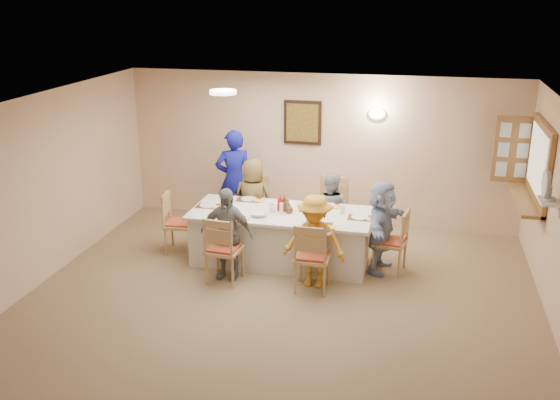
% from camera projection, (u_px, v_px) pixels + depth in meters
% --- Properties ---
extents(ground, '(7.00, 7.00, 0.00)m').
position_uv_depth(ground, '(270.00, 321.00, 7.46)').
color(ground, '#8A724E').
extents(room_walls, '(7.00, 7.00, 7.00)m').
position_uv_depth(room_walls, '(269.00, 201.00, 6.97)').
color(room_walls, beige).
rests_on(room_walls, ground).
extents(wall_picture, '(0.62, 0.05, 0.72)m').
position_uv_depth(wall_picture, '(302.00, 123.00, 10.18)').
color(wall_picture, black).
rests_on(wall_picture, room_walls).
extents(wall_sconce, '(0.26, 0.09, 0.18)m').
position_uv_depth(wall_sconce, '(377.00, 114.00, 9.83)').
color(wall_sconce, white).
rests_on(wall_sconce, room_walls).
extents(ceiling_light, '(0.36, 0.36, 0.05)m').
position_uv_depth(ceiling_light, '(223.00, 92.00, 8.27)').
color(ceiling_light, white).
rests_on(ceiling_light, room_walls).
extents(serving_hatch, '(0.06, 1.50, 1.15)m').
position_uv_depth(serving_hatch, '(539.00, 164.00, 8.51)').
color(serving_hatch, olive).
rests_on(serving_hatch, room_walls).
extents(hatch_sill, '(0.30, 1.50, 0.05)m').
position_uv_depth(hatch_sill, '(525.00, 200.00, 8.70)').
color(hatch_sill, olive).
rests_on(hatch_sill, room_walls).
extents(shutter_door, '(0.55, 0.04, 1.00)m').
position_uv_depth(shutter_door, '(513.00, 150.00, 9.27)').
color(shutter_door, olive).
rests_on(shutter_door, room_walls).
extents(fan_shelf, '(0.22, 0.36, 0.03)m').
position_uv_depth(fan_shelf, '(549.00, 201.00, 7.31)').
color(fan_shelf, white).
rests_on(fan_shelf, room_walls).
extents(desk_fan, '(0.30, 0.30, 0.28)m').
position_uv_depth(desk_fan, '(548.00, 189.00, 7.27)').
color(desk_fan, '#A5A5A8').
rests_on(desk_fan, fan_shelf).
extents(dining_table, '(2.57, 1.09, 0.76)m').
position_uv_depth(dining_table, '(281.00, 237.00, 8.99)').
color(dining_table, silver).
rests_on(dining_table, ground).
extents(chair_back_left, '(0.54, 0.54, 0.97)m').
position_uv_depth(chair_back_left, '(255.00, 209.00, 9.82)').
color(chair_back_left, tan).
rests_on(chair_back_left, ground).
extents(chair_back_right, '(0.52, 0.52, 1.04)m').
position_uv_depth(chair_back_right, '(331.00, 212.00, 9.55)').
color(chair_back_right, tan).
rests_on(chair_back_right, ground).
extents(chair_front_left, '(0.49, 0.49, 0.95)m').
position_uv_depth(chair_front_left, '(224.00, 248.00, 8.35)').
color(chair_front_left, tan).
rests_on(chair_front_left, ground).
extents(chair_front_right, '(0.46, 0.46, 0.96)m').
position_uv_depth(chair_front_right, '(312.00, 256.00, 8.09)').
color(chair_front_right, tan).
rests_on(chair_front_right, ground).
extents(chair_left_end, '(0.50, 0.50, 0.93)m').
position_uv_depth(chair_left_end, '(180.00, 223.00, 9.29)').
color(chair_left_end, tan).
rests_on(chair_left_end, ground).
extents(chair_right_end, '(0.51, 0.51, 0.92)m').
position_uv_depth(chair_right_end, '(390.00, 241.00, 8.63)').
color(chair_right_end, tan).
rests_on(chair_right_end, ground).
extents(diner_back_left, '(0.67, 0.46, 1.33)m').
position_uv_depth(diner_back_left, '(253.00, 200.00, 9.65)').
color(diner_back_left, brown).
rests_on(diner_back_left, ground).
extents(diner_back_right, '(0.64, 0.53, 1.18)m').
position_uv_depth(diner_back_right, '(330.00, 211.00, 9.42)').
color(diner_back_right, '#9897A8').
rests_on(diner_back_right, ground).
extents(diner_front_left, '(0.79, 0.40, 1.28)m').
position_uv_depth(diner_front_left, '(227.00, 233.00, 8.40)').
color(diner_front_left, gray).
rests_on(diner_front_left, ground).
extents(diner_front_right, '(0.88, 0.58, 1.27)m').
position_uv_depth(diner_front_right, '(314.00, 241.00, 8.15)').
color(diner_front_right, orange).
rests_on(diner_front_right, ground).
extents(diner_right_end, '(1.36, 0.84, 1.31)m').
position_uv_depth(diner_right_end, '(381.00, 227.00, 8.60)').
color(diner_right_end, '#9BABD1').
rests_on(diner_right_end, ground).
extents(caregiver, '(0.90, 0.85, 1.66)m').
position_uv_depth(caregiver, '(234.00, 180.00, 10.13)').
color(caregiver, '#131795').
rests_on(caregiver, ground).
extents(placemat_fl, '(0.34, 0.25, 0.01)m').
position_uv_depth(placemat_fl, '(232.00, 218.00, 8.61)').
color(placemat_fl, '#472B19').
rests_on(placemat_fl, dining_table).
extents(plate_fl, '(0.25, 0.25, 0.02)m').
position_uv_depth(plate_fl, '(232.00, 218.00, 8.60)').
color(plate_fl, white).
rests_on(plate_fl, dining_table).
extents(napkin_fl, '(0.14, 0.14, 0.01)m').
position_uv_depth(napkin_fl, '(244.00, 220.00, 8.52)').
color(napkin_fl, yellow).
rests_on(napkin_fl, dining_table).
extents(placemat_fr, '(0.37, 0.28, 0.01)m').
position_uv_depth(placemat_fr, '(318.00, 225.00, 8.35)').
color(placemat_fr, '#472B19').
rests_on(placemat_fr, dining_table).
extents(plate_fr, '(0.24, 0.24, 0.01)m').
position_uv_depth(plate_fr, '(318.00, 225.00, 8.35)').
color(plate_fr, white).
rests_on(plate_fr, dining_table).
extents(napkin_fr, '(0.14, 0.14, 0.01)m').
position_uv_depth(napkin_fr, '(331.00, 227.00, 8.26)').
color(napkin_fr, yellow).
rests_on(napkin_fr, dining_table).
extents(placemat_bl, '(0.35, 0.26, 0.01)m').
position_uv_depth(placemat_bl, '(249.00, 199.00, 9.38)').
color(placemat_bl, '#472B19').
rests_on(placemat_bl, dining_table).
extents(plate_bl, '(0.23, 0.23, 0.01)m').
position_uv_depth(plate_bl, '(249.00, 199.00, 9.38)').
color(plate_bl, white).
rests_on(plate_bl, dining_table).
extents(napkin_bl, '(0.13, 0.13, 0.01)m').
position_uv_depth(napkin_bl, '(259.00, 201.00, 9.29)').
color(napkin_bl, yellow).
rests_on(napkin_bl, dining_table).
extents(placemat_br, '(0.32, 0.24, 0.01)m').
position_uv_depth(placemat_br, '(327.00, 205.00, 9.12)').
color(placemat_br, '#472B19').
rests_on(placemat_br, dining_table).
extents(plate_br, '(0.23, 0.23, 0.01)m').
position_uv_depth(plate_br, '(327.00, 205.00, 9.12)').
color(plate_br, white).
rests_on(plate_br, dining_table).
extents(napkin_br, '(0.15, 0.15, 0.01)m').
position_uv_depth(napkin_br, '(339.00, 207.00, 9.04)').
color(napkin_br, yellow).
rests_on(napkin_br, dining_table).
extents(placemat_le, '(0.33, 0.24, 0.01)m').
position_uv_depth(placemat_le, '(208.00, 206.00, 9.10)').
color(placemat_le, '#472B19').
rests_on(placemat_le, dining_table).
extents(plate_le, '(0.24, 0.24, 0.02)m').
position_uv_depth(plate_le, '(208.00, 205.00, 9.10)').
color(plate_le, white).
rests_on(plate_le, dining_table).
extents(napkin_le, '(0.13, 0.13, 0.01)m').
position_uv_depth(napkin_le, '(219.00, 207.00, 9.01)').
color(napkin_le, yellow).
rests_on(napkin_le, dining_table).
extents(placemat_re, '(0.33, 0.25, 0.01)m').
position_uv_depth(placemat_re, '(360.00, 218.00, 8.63)').
color(placemat_re, '#472B19').
rests_on(placemat_re, dining_table).
extents(plate_re, '(0.24, 0.24, 0.02)m').
position_uv_depth(plate_re, '(360.00, 217.00, 8.62)').
color(plate_re, white).
rests_on(plate_re, dining_table).
extents(napkin_re, '(0.15, 0.15, 0.01)m').
position_uv_depth(napkin_re, '(373.00, 220.00, 8.54)').
color(napkin_re, yellow).
rests_on(napkin_re, dining_table).
extents(teacup_a, '(0.14, 0.14, 0.09)m').
position_uv_depth(teacup_a, '(219.00, 213.00, 8.69)').
color(teacup_a, white).
rests_on(teacup_a, dining_table).
extents(teacup_b, '(0.17, 0.17, 0.09)m').
position_uv_depth(teacup_b, '(314.00, 199.00, 9.26)').
color(teacup_b, white).
rests_on(teacup_b, dining_table).
extents(bowl_a, '(0.34, 0.34, 0.06)m').
position_uv_depth(bowl_a, '(259.00, 214.00, 8.69)').
color(bowl_a, white).
rests_on(bowl_a, dining_table).
extents(bowl_b, '(0.32, 0.32, 0.06)m').
position_uv_depth(bowl_b, '(310.00, 205.00, 9.04)').
color(bowl_b, white).
rests_on(bowl_b, dining_table).
extents(condiment_ketchup, '(0.16, 0.16, 0.24)m').
position_uv_depth(condiment_ketchup, '(280.00, 203.00, 8.87)').
color(condiment_ketchup, red).
rests_on(condiment_ketchup, dining_table).
extents(condiment_brown, '(0.14, 0.14, 0.23)m').
position_uv_depth(condiment_brown, '(284.00, 203.00, 8.88)').
color(condiment_brown, '#533216').
rests_on(condiment_brown, dining_table).
extents(condiment_malt, '(0.18, 0.18, 0.14)m').
position_uv_depth(condiment_malt, '(289.00, 208.00, 8.79)').
color(condiment_malt, '#533216').
rests_on(condiment_malt, dining_table).
extents(drinking_glass, '(0.07, 0.07, 0.10)m').
position_uv_depth(drinking_glass, '(272.00, 206.00, 8.93)').
color(drinking_glass, silver).
rests_on(drinking_glass, dining_table).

